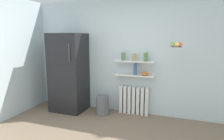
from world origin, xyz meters
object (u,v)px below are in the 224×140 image
Objects in this scene: radiator at (134,100)px; storage_jar_2 at (146,57)px; storage_jar_0 at (123,56)px; vase at (135,69)px; hanging_fruit_basket at (176,45)px; shelf_bowl at (145,74)px; refrigerator at (69,72)px; storage_jar_1 at (134,57)px; trash_bin at (102,105)px.

radiator is 1.04m from storage_jar_2.
storage_jar_0 is (-0.25, -0.03, 1.01)m from radiator.
vase is 1.06m from hanging_fruit_basket.
shelf_bowl reaches higher than radiator.
storage_jar_1 is at bearing 8.31° from refrigerator.
radiator is 0.72m from trash_bin.
refrigerator is 10.27× the size of shelf_bowl.
refrigerator is 2.49m from hanging_fruit_basket.
storage_jar_1 reaches higher than trash_bin.
storage_jar_0 is at bearing -173.15° from radiator.
shelf_bowl is 0.63× the size of hanging_fruit_basket.
vase reaches higher than radiator.
storage_jar_1 is 0.43m from shelf_bowl.
storage_jar_2 reaches higher than vase.
hanging_fruit_basket is at bearing -21.90° from vase.
radiator is 0.73m from vase.
storage_jar_0 reaches higher than shelf_bowl.
hanging_fruit_basket is (0.86, -0.37, 1.28)m from radiator.
radiator is 0.69m from shelf_bowl.
shelf_bowl is 1.20m from trash_bin.
hanging_fruit_basket is at bearing -16.86° from storage_jar_0.
refrigerator is at bearing 177.26° from hanging_fruit_basket.
radiator is 1.00m from storage_jar_1.
trash_bin is at bearing -164.63° from shelf_bowl.
refrigerator reaches higher than storage_jar_0.
storage_jar_0 is 0.39m from vase.
hanging_fruit_basket is at bearing -28.80° from storage_jar_2.
storage_jar_2 is (0.25, -0.03, 1.01)m from radiator.
shelf_bowl is (0.49, 0.00, -0.36)m from storage_jar_0.
hanging_fruit_basket reaches higher than storage_jar_1.
storage_jar_2 is 0.45× the size of trash_bin.
storage_jar_2 is at bearing 0.00° from storage_jar_0.
refrigerator is at bearing 178.33° from trash_bin.
storage_jar_2 is at bearing 15.22° from trash_bin.
storage_jar_1 is at bearing 0.00° from storage_jar_0.
shelf_bowl is at bearing 151.55° from hanging_fruit_basket.
storage_jar_2 is at bearing -0.00° from storage_jar_1.
storage_jar_2 is 0.69× the size of hanging_fruit_basket.
hanging_fruit_basket is (0.84, -0.34, 0.55)m from vase.
refrigerator reaches higher than storage_jar_1.
vase is at bearing -0.00° from storage_jar_1.
storage_jar_2 is at bearing 0.00° from vase.
radiator is 1.59m from hanging_fruit_basket.
trash_bin is (-0.91, -0.25, -1.11)m from storage_jar_2.
storage_jar_2 is 0.37m from shelf_bowl.
vase reaches higher than shelf_bowl.
storage_jar_0 is at bearing 180.00° from vase.
storage_jar_0 is at bearing 9.91° from refrigerator.
shelf_bowl is at bearing 180.00° from storage_jar_2.
storage_jar_1 is at bearing 180.00° from shelf_bowl.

